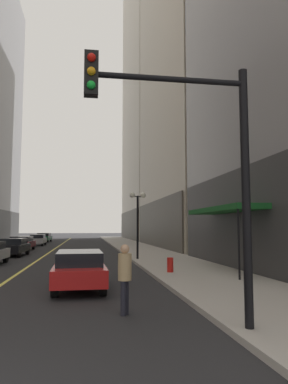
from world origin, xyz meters
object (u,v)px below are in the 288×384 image
Objects in this scene: car_black at (12,246)px; pedestrian_in_tan_trench at (125,273)px; car_green at (44,237)px; fire_hydrant_right at (170,266)px; car_maroon at (21,243)px; car_red at (79,268)px; traffic_light_near_right at (196,149)px; street_lamp_right_mid at (138,210)px; car_silver at (38,239)px.

pedestrian_in_tan_trench reaches higher than car_black.
car_green is 40.68m from fire_hydrant_right.
car_maroon reaches higher than fire_hydrant_right.
pedestrian_in_tan_trench is 7.60m from fire_hydrant_right.
pedestrian_in_tan_trench is (1.20, -4.14, 0.29)m from car_red.
traffic_light_near_right is 9.89m from fire_hydrant_right.
car_green is 0.84× the size of traffic_light_near_right.
pedestrian_in_tan_trench is at bearing -81.21° from car_green.
street_lamp_right_mid is 5.54× the size of fire_hydrant_right.
car_black is 0.97× the size of car_silver.
car_red and car_silver have the same top height.
pedestrian_in_tan_trench is (6.73, -35.97, 0.29)m from car_silver.
car_black is 15.78m from fire_hydrant_right.
car_maroon is at bearing 93.92° from car_black.
pedestrian_in_tan_trench reaches higher than fire_hydrant_right.
street_lamp_right_mid is at bearing -67.54° from car_silver.
street_lamp_right_mid reaches higher than fire_hydrant_right.
car_red is at bearing 106.13° from pedestrian_in_tan_trench.
car_maroon is 29.84m from traffic_light_near_right.
car_green is (-0.46, 10.51, 0.00)m from car_silver.
traffic_light_near_right is (8.43, -48.61, 3.02)m from car_green.
pedestrian_in_tan_trench reaches higher than car_maroon.
car_red reaches higher than fire_hydrant_right.
car_black is 10.75m from street_lamp_right_mid.
car_red is 2.72× the size of pedestrian_in_tan_trench.
street_lamp_right_mid is at bearing 86.31° from traffic_light_near_right.
car_silver is at bearing 100.60° from pedestrian_in_tan_trench.
car_maroon is at bearing -91.43° from car_silver.
car_maroon is 20.08m from car_green.
traffic_light_near_right is 7.06× the size of fire_hydrant_right.
car_silver is 0.96× the size of car_green.
car_green reaches higher than fire_hydrant_right.
street_lamp_right_mid is at bearing 80.83° from pedestrian_in_tan_trench.
fire_hydrant_right is at bearing -75.80° from car_green.
car_red is 22.99m from car_maroon.
car_black is 1.00× the size of street_lamp_right_mid.
car_silver is at bearing 99.86° from car_red.
car_black is 5.56× the size of fire_hydrant_right.
car_red is at bearing -109.19° from street_lamp_right_mid.
pedestrian_in_tan_trench is (6.52, -19.79, 0.29)m from car_black.
street_lamp_right_mid is (8.80, -5.63, 2.54)m from car_black.
car_red is at bearing -143.93° from fire_hydrant_right.
pedestrian_in_tan_trench is 0.39× the size of street_lamp_right_mid.
traffic_light_near_right reaches higher than car_red.
car_maroon is (-0.45, 6.61, 0.00)m from car_black.
traffic_light_near_right is 16.33m from street_lamp_right_mid.
street_lamp_right_mid reaches higher than car_maroon.
street_lamp_right_mid is 7.68m from fire_hydrant_right.
street_lamp_right_mid reaches higher than car_black.
fire_hydrant_right is (9.52, -28.93, -0.32)m from car_silver.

